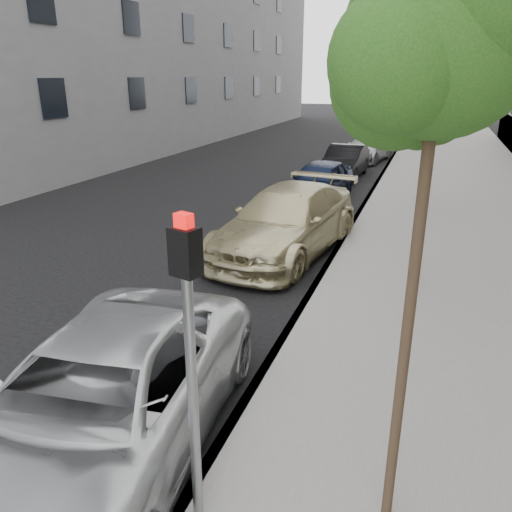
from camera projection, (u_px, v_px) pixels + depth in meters
The scene contains 11 objects.
sidewalk at pixel (454, 167), 24.71m from camera, with size 6.40×72.00×0.14m, color gray.
curb at pixel (389, 163), 25.68m from camera, with size 0.15×72.00×0.14m, color #9E9B93.
tree_near at pixel (445, 39), 3.55m from camera, with size 1.76×1.56×5.33m.
tree_mid at pixel (437, 113), 9.63m from camera, with size 1.63×1.43×4.34m.
tree_far at pixel (440, 91), 15.31m from camera, with size 1.69×1.49×4.59m.
signal_pole at pixel (190, 343), 4.43m from camera, with size 0.28×0.24×3.16m.
minivan at pixel (100, 402), 5.81m from camera, with size 2.54×5.50×1.53m, color silver.
suv at pixel (287, 221), 12.77m from camera, with size 2.33×5.74×1.67m, color beige.
sedan_blue at pixel (319, 182), 17.94m from camera, with size 1.76×4.37×1.49m, color black.
sedan_black at pixel (345, 162), 22.30m from camera, with size 1.50×4.30×1.42m, color black.
sedan_rear at pixel (367, 148), 26.69m from camera, with size 1.88×4.62×1.34m, color #AAADB2.
Camera 1 is at (3.23, -2.59, 4.36)m, focal length 35.00 mm.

